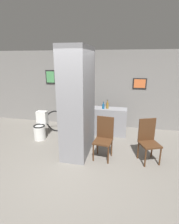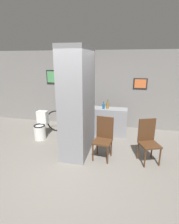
# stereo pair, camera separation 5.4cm
# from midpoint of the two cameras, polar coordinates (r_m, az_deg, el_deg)

# --- Properties ---
(ground_plane) EXTENTS (14.00, 14.00, 0.00)m
(ground_plane) POSITION_cam_midpoint_polar(r_m,az_deg,el_deg) (4.19, -5.11, -16.55)
(ground_plane) COLOR slate
(wall_back) EXTENTS (8.00, 0.09, 2.60)m
(wall_back) POSITION_cam_midpoint_polar(r_m,az_deg,el_deg) (6.14, 2.08, 7.41)
(wall_back) COLOR gray
(wall_back) RESTS_ON ground_plane
(pillar_center) EXTENTS (0.62, 1.30, 2.60)m
(pillar_center) POSITION_cam_midpoint_polar(r_m,az_deg,el_deg) (4.26, -3.46, 3.17)
(pillar_center) COLOR gray
(pillar_center) RESTS_ON ground_plane
(counter_shelf) EXTENTS (1.38, 0.44, 0.85)m
(counter_shelf) POSITION_cam_midpoint_polar(r_m,az_deg,el_deg) (5.56, 5.24, -2.99)
(counter_shelf) COLOR gray
(counter_shelf) RESTS_ON ground_plane
(toilet) EXTENTS (0.35, 0.51, 0.80)m
(toilet) POSITION_cam_midpoint_polar(r_m,az_deg,el_deg) (5.47, -15.36, -4.82)
(toilet) COLOR white
(toilet) RESTS_ON ground_plane
(chair_near_pillar) EXTENTS (0.46, 0.46, 1.01)m
(chair_near_pillar) POSITION_cam_midpoint_polar(r_m,az_deg,el_deg) (4.21, 4.98, -7.96)
(chair_near_pillar) COLOR #4C2D19
(chair_near_pillar) RESTS_ON ground_plane
(chair_by_doorway) EXTENTS (0.54, 0.54, 1.01)m
(chair_by_doorway) POSITION_cam_midpoint_polar(r_m,az_deg,el_deg) (4.28, 18.94, -8.44)
(chair_by_doorway) COLOR #4C2D19
(chair_by_doorway) RESTS_ON ground_plane
(bicycle) EXTENTS (1.80, 0.42, 0.77)m
(bicycle) POSITION_cam_midpoint_polar(r_m,az_deg,el_deg) (5.66, -5.39, -3.21)
(bicycle) COLOR black
(bicycle) RESTS_ON ground_plane
(bottle_tall) EXTENTS (0.08, 0.08, 0.28)m
(bottle_tall) POSITION_cam_midpoint_polar(r_m,az_deg,el_deg) (5.37, 6.23, 2.18)
(bottle_tall) COLOR olive
(bottle_tall) RESTS_ON counter_shelf
(bottle_short) EXTENTS (0.07, 0.07, 0.23)m
(bottle_short) POSITION_cam_midpoint_polar(r_m,az_deg,el_deg) (5.35, 4.91, 1.91)
(bottle_short) COLOR #19598C
(bottle_short) RESTS_ON counter_shelf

